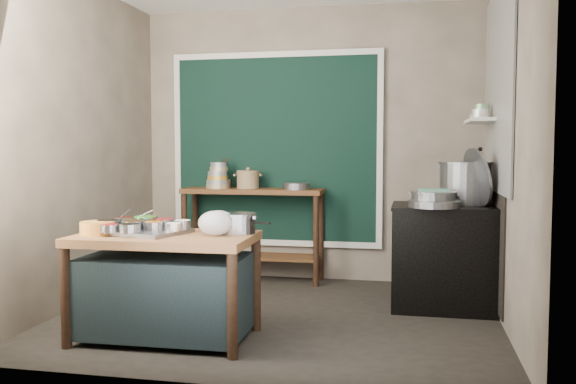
% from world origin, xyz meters
% --- Properties ---
extents(floor, '(3.50, 3.00, 0.02)m').
position_xyz_m(floor, '(0.00, 0.00, -0.01)').
color(floor, black).
rests_on(floor, ground).
extents(back_wall, '(3.50, 0.02, 2.80)m').
position_xyz_m(back_wall, '(0.00, 1.51, 1.40)').
color(back_wall, gray).
rests_on(back_wall, floor).
extents(left_wall, '(0.02, 3.00, 2.80)m').
position_xyz_m(left_wall, '(-1.76, 0.00, 1.40)').
color(left_wall, gray).
rests_on(left_wall, floor).
extents(right_wall, '(0.02, 3.00, 2.80)m').
position_xyz_m(right_wall, '(1.76, 0.00, 1.40)').
color(right_wall, gray).
rests_on(right_wall, floor).
extents(curtain_panel, '(2.10, 0.02, 1.90)m').
position_xyz_m(curtain_panel, '(-0.35, 1.47, 1.35)').
color(curtain_panel, black).
rests_on(curtain_panel, back_wall).
extents(curtain_frame, '(2.22, 0.03, 2.02)m').
position_xyz_m(curtain_frame, '(-0.35, 1.46, 1.35)').
color(curtain_frame, beige).
rests_on(curtain_frame, back_wall).
extents(tile_panel, '(0.02, 1.70, 1.70)m').
position_xyz_m(tile_panel, '(1.74, 0.55, 1.85)').
color(tile_panel, '#B2B2AA').
rests_on(tile_panel, right_wall).
extents(soot_patch, '(0.01, 1.30, 1.30)m').
position_xyz_m(soot_patch, '(1.74, 0.65, 0.70)').
color(soot_patch, black).
rests_on(soot_patch, right_wall).
extents(wall_shelf, '(0.22, 0.70, 0.03)m').
position_xyz_m(wall_shelf, '(1.63, 0.85, 1.60)').
color(wall_shelf, beige).
rests_on(wall_shelf, right_wall).
extents(prep_table, '(1.26, 0.74, 0.75)m').
position_xyz_m(prep_table, '(-0.65, -0.75, 0.38)').
color(prep_table, brown).
rests_on(prep_table, floor).
extents(back_counter, '(1.45, 0.40, 0.95)m').
position_xyz_m(back_counter, '(-0.55, 1.28, 0.47)').
color(back_counter, '#503316').
rests_on(back_counter, floor).
extents(stove_block, '(0.90, 0.68, 0.85)m').
position_xyz_m(stove_block, '(1.35, 0.55, 0.42)').
color(stove_block, black).
rests_on(stove_block, floor).
extents(stove_top, '(0.92, 0.69, 0.03)m').
position_xyz_m(stove_top, '(1.35, 0.55, 0.86)').
color(stove_top, black).
rests_on(stove_top, stove_block).
extents(condiment_tray, '(0.71, 0.59, 0.03)m').
position_xyz_m(condiment_tray, '(-0.84, -0.71, 0.76)').
color(condiment_tray, gray).
rests_on(condiment_tray, prep_table).
extents(condiment_bowls, '(0.65, 0.50, 0.07)m').
position_xyz_m(condiment_bowls, '(-0.86, -0.69, 0.81)').
color(condiment_bowls, gray).
rests_on(condiment_bowls, condiment_tray).
extents(yellow_basin, '(0.31, 0.31, 0.09)m').
position_xyz_m(yellow_basin, '(-1.12, -0.84, 0.80)').
color(yellow_basin, '#EA954A').
rests_on(yellow_basin, prep_table).
extents(saucepan, '(0.33, 0.33, 0.15)m').
position_xyz_m(saucepan, '(-0.16, -0.60, 0.82)').
color(saucepan, gray).
rests_on(saucepan, prep_table).
extents(plastic_bag_a, '(0.26, 0.23, 0.17)m').
position_xyz_m(plastic_bag_a, '(-0.29, -0.73, 0.84)').
color(plastic_bag_a, white).
rests_on(plastic_bag_a, prep_table).
extents(plastic_bag_b, '(0.25, 0.22, 0.17)m').
position_xyz_m(plastic_bag_b, '(-0.27, -0.68, 0.84)').
color(plastic_bag_b, white).
rests_on(plastic_bag_b, prep_table).
extents(bowl_stack, '(0.24, 0.24, 0.27)m').
position_xyz_m(bowl_stack, '(-0.91, 1.24, 1.07)').
color(bowl_stack, tan).
rests_on(bowl_stack, back_counter).
extents(utensil_cup, '(0.20, 0.20, 0.10)m').
position_xyz_m(utensil_cup, '(-0.86, 1.29, 1.00)').
color(utensil_cup, gray).
rests_on(utensil_cup, back_counter).
extents(ceramic_crock, '(0.29, 0.29, 0.16)m').
position_xyz_m(ceramic_crock, '(-0.60, 1.28, 1.03)').
color(ceramic_crock, olive).
rests_on(ceramic_crock, back_counter).
extents(wide_bowl, '(0.30, 0.30, 0.07)m').
position_xyz_m(wide_bowl, '(-0.08, 1.22, 0.98)').
color(wide_bowl, gray).
rests_on(wide_bowl, back_counter).
extents(stock_pot, '(0.48, 0.48, 0.36)m').
position_xyz_m(stock_pot, '(1.50, 0.69, 1.06)').
color(stock_pot, gray).
rests_on(stock_pot, stove_top).
extents(pot_lid, '(0.27, 0.51, 0.49)m').
position_xyz_m(pot_lid, '(1.58, 0.50, 1.12)').
color(pot_lid, gray).
rests_on(pot_lid, stove_top).
extents(steamer, '(0.47, 0.47, 0.13)m').
position_xyz_m(steamer, '(1.23, 0.39, 0.94)').
color(steamer, gray).
rests_on(steamer, stove_top).
extents(green_cloth, '(0.25, 0.19, 0.02)m').
position_xyz_m(green_cloth, '(1.23, 0.39, 1.02)').
color(green_cloth, '#4F8872').
rests_on(green_cloth, steamer).
extents(shallow_pan, '(0.53, 0.53, 0.06)m').
position_xyz_m(shallow_pan, '(1.23, 0.32, 0.91)').
color(shallow_pan, gray).
rests_on(shallow_pan, stove_top).
extents(shelf_bowl_stack, '(0.16, 0.16, 0.12)m').
position_xyz_m(shelf_bowl_stack, '(1.63, 0.78, 1.67)').
color(shelf_bowl_stack, silver).
rests_on(shelf_bowl_stack, wall_shelf).
extents(shelf_bowl_green, '(0.18, 0.18, 0.05)m').
position_xyz_m(shelf_bowl_green, '(1.63, 1.02, 1.64)').
color(shelf_bowl_green, gray).
rests_on(shelf_bowl_green, wall_shelf).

